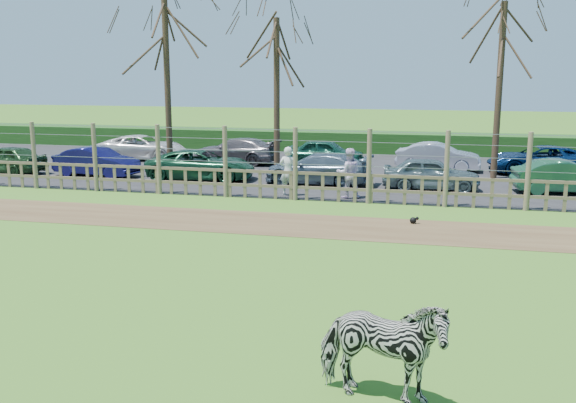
% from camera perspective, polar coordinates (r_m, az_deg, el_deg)
% --- Properties ---
extents(ground, '(120.00, 120.00, 0.00)m').
position_cam_1_polar(ground, '(14.56, -6.07, -6.01)').
color(ground, '#5D9D3E').
rests_on(ground, ground).
extents(dirt_strip, '(34.00, 2.80, 0.01)m').
position_cam_1_polar(dirt_strip, '(18.71, -1.62, -1.94)').
color(dirt_strip, brown).
rests_on(dirt_strip, ground).
extents(asphalt, '(44.00, 13.00, 0.04)m').
position_cam_1_polar(asphalt, '(28.32, 3.44, 2.74)').
color(asphalt, '#232326').
rests_on(asphalt, ground).
extents(hedge, '(46.00, 2.00, 1.10)m').
position_cam_1_polar(hedge, '(35.11, 5.34, 5.31)').
color(hedge, '#1E4716').
rests_on(hedge, ground).
extents(fence, '(30.16, 0.16, 2.50)m').
position_cam_1_polar(fence, '(21.89, 0.65, 2.20)').
color(fence, brown).
rests_on(fence, ground).
extents(tree_left, '(4.80, 4.80, 7.88)m').
position_cam_1_polar(tree_left, '(27.92, -10.82, 13.95)').
color(tree_left, '#3D2B1E').
rests_on(tree_left, ground).
extents(tree_mid, '(4.80, 4.80, 6.83)m').
position_cam_1_polar(tree_mid, '(27.40, -1.02, 12.63)').
color(tree_mid, '#3D2B1E').
rests_on(tree_mid, ground).
extents(tree_right, '(4.80, 4.80, 7.35)m').
position_cam_1_polar(tree_right, '(27.22, 18.47, 12.85)').
color(tree_right, '#3D2B1E').
rests_on(tree_right, ground).
extents(zebra, '(1.90, 1.06, 1.53)m').
position_cam_1_polar(zebra, '(8.82, 8.30, -12.86)').
color(zebra, gray).
rests_on(zebra, ground).
extents(visitor_a, '(0.67, 0.47, 1.72)m').
position_cam_1_polar(visitor_a, '(22.52, 0.01, 2.72)').
color(visitor_a, silver).
rests_on(visitor_a, asphalt).
extents(visitor_b, '(1.00, 0.88, 1.72)m').
position_cam_1_polar(visitor_b, '(22.16, 5.41, 2.52)').
color(visitor_b, silver).
rests_on(visitor_b, asphalt).
extents(crow, '(0.26, 0.19, 0.21)m').
position_cam_1_polar(crow, '(19.00, 11.10, -1.64)').
color(crow, black).
rests_on(crow, ground).
extents(car_0, '(3.67, 1.85, 1.20)m').
position_cam_1_polar(car_0, '(29.92, -23.73, 3.45)').
color(car_0, '#244723').
rests_on(car_0, asphalt).
extents(car_1, '(3.78, 1.74, 1.20)m').
position_cam_1_polar(car_1, '(27.82, -16.63, 3.40)').
color(car_1, '#13124D').
rests_on(car_1, asphalt).
extents(car_2, '(4.50, 2.43, 1.20)m').
position_cam_1_polar(car_2, '(26.07, -7.75, 3.26)').
color(car_2, '#19472D').
rests_on(car_2, asphalt).
extents(car_3, '(4.28, 2.07, 1.20)m').
position_cam_1_polar(car_3, '(24.89, 2.65, 2.95)').
color(car_3, '#4E5F71').
rests_on(car_3, asphalt).
extents(car_4, '(3.57, 1.54, 1.20)m').
position_cam_1_polar(car_4, '(24.18, 12.60, 2.43)').
color(car_4, slate).
rests_on(car_4, asphalt).
extents(car_5, '(3.77, 1.70, 1.20)m').
position_cam_1_polar(car_5, '(24.97, 23.45, 2.03)').
color(car_5, '#215739').
rests_on(car_5, asphalt).
extents(car_8, '(4.46, 2.33, 1.20)m').
position_cam_1_polar(car_8, '(32.45, -12.80, 4.71)').
color(car_8, silver).
rests_on(car_8, asphalt).
extents(car_9, '(4.29, 2.10, 1.20)m').
position_cam_1_polar(car_9, '(30.41, -4.67, 4.52)').
color(car_9, '#62595F').
rests_on(car_9, asphalt).
extents(car_10, '(3.59, 1.59, 1.20)m').
position_cam_1_polar(car_10, '(29.78, 3.41, 4.38)').
color(car_10, '#184A38').
rests_on(car_10, asphalt).
extents(car_11, '(3.73, 1.54, 1.20)m').
position_cam_1_polar(car_11, '(29.00, 13.20, 3.90)').
color(car_11, '#B3B0C6').
rests_on(car_11, asphalt).
extents(car_12, '(4.50, 2.43, 1.20)m').
position_cam_1_polar(car_12, '(29.30, 21.49, 3.47)').
color(car_12, '#092251').
rests_on(car_12, asphalt).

